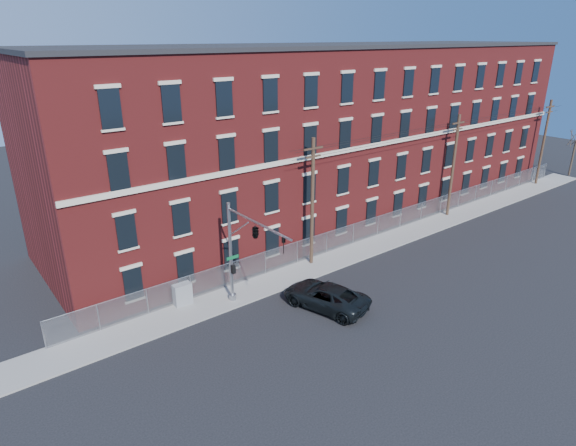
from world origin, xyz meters
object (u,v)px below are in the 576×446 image
at_px(traffic_signal_mast, 249,239).
at_px(pickup_truck, 326,296).
at_px(utility_cabinet, 183,294).
at_px(utility_pole_near, 312,200).

bearing_deg(traffic_signal_mast, pickup_truck, -25.79).
bearing_deg(utility_cabinet, utility_pole_near, -1.16).
height_order(utility_pole_near, pickup_truck, utility_pole_near).
height_order(traffic_signal_mast, pickup_truck, traffic_signal_mast).
relative_size(pickup_truck, utility_cabinet, 3.90).
height_order(traffic_signal_mast, utility_cabinet, traffic_signal_mast).
relative_size(utility_pole_near, utility_cabinet, 6.63).
relative_size(traffic_signal_mast, pickup_truck, 1.19).
height_order(utility_pole_near, utility_cabinet, utility_pole_near).
xyz_separation_m(pickup_truck, utility_cabinet, (-7.45, 5.99, 0.06)).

